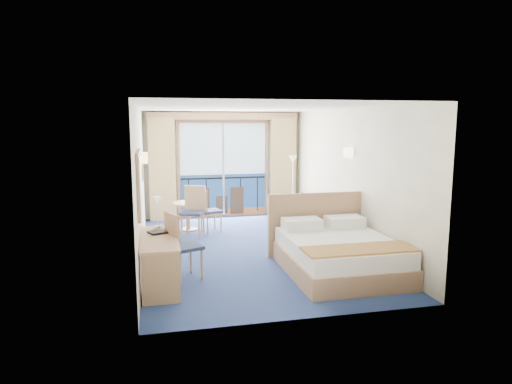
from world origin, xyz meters
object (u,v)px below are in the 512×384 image
desk (160,268)px  desk_chair (180,242)px  bed (338,252)px  nightstand (340,233)px  floor_lamp (293,171)px  armchair (295,208)px  table_chair_a (208,208)px  round_table (188,209)px  table_chair_b (194,208)px

desk → desk_chair: bearing=62.9°
bed → nightstand: 1.51m
nightstand → desk_chair: (-3.18, -1.19, 0.33)m
nightstand → desk: 3.93m
bed → nightstand: (0.63, 1.37, -0.05)m
bed → floor_lamp: bearing=82.6°
armchair → desk_chair: bearing=44.0°
bed → table_chair_a: size_ratio=2.29×
round_table → armchair: bearing=5.6°
round_table → table_chair_b: size_ratio=0.66×
bed → floor_lamp: (0.54, 4.22, 0.88)m
table_chair_a → table_chair_b: size_ratio=0.89×
desk_chair → table_chair_b: size_ratio=0.99×
nightstand → round_table: 3.50m
nightstand → armchair: bearing=94.6°
desk → round_table: size_ratio=2.23×
floor_lamp → table_chair_b: bearing=-154.2°
armchair → desk_chair: (-2.99, -3.56, 0.25)m
desk_chair → table_chair_b: bearing=-31.8°
desk_chair → round_table: (0.39, 3.30, -0.12)m
nightstand → floor_lamp: (-0.09, 2.84, 0.93)m
desk_chair → desk: bearing=130.6°
armchair → round_table: size_ratio=1.09×
desk → round_table: bearing=79.9°
floor_lamp → desk_chair: size_ratio=1.50×
bed → desk: size_ratio=1.38×
table_chair_b → armchair: bearing=38.3°
desk → round_table: (0.70, 3.91, 0.07)m
desk → table_chair_b: bearing=77.1°
desk_chair → round_table: desk_chair is taller
bed → armchair: bed is taller
round_table → table_chair_a: size_ratio=0.74×
desk_chair → bed: bearing=-116.3°
table_chair_b → table_chair_a: bearing=62.4°
armchair → table_chair_a: bearing=6.7°
bed → desk_chair: size_ratio=2.06×
round_table → table_chair_a: (0.41, -0.24, 0.06)m
desk_chair → armchair: bearing=-62.3°
bed → table_chair_b: (-2.08, 2.95, 0.28)m
round_table → table_chair_a: bearing=-30.3°
desk → table_chair_b: (0.77, 3.38, 0.20)m
armchair → table_chair_a: (-2.19, -0.49, 0.19)m
nightstand → floor_lamp: bearing=91.8°
floor_lamp → table_chair_a: bearing=-156.9°
table_chair_a → desk_chair: bearing=147.7°
bed → table_chair_a: (-1.75, 3.24, 0.22)m
desk → desk_chair: desk_chair is taller
floor_lamp → round_table: floor_lamp is taller
desk → nightstand: bearing=27.3°
armchair → round_table: armchair is taller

